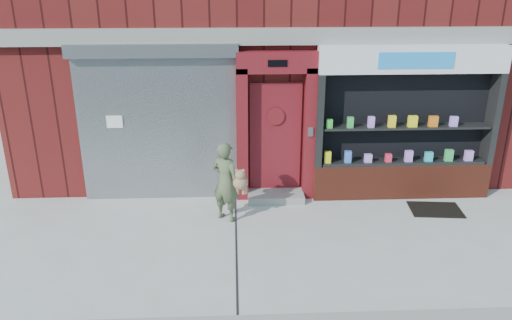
{
  "coord_description": "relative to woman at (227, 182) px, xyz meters",
  "views": [
    {
      "loc": [
        -1.56,
        -7.28,
        4.21
      ],
      "look_at": [
        -1.17,
        1.0,
        1.11
      ],
      "focal_mm": 35.0,
      "sensor_mm": 36.0,
      "label": 1
    }
  ],
  "objects": [
    {
      "name": "red_door_bay",
      "position": [
        0.94,
        0.94,
        0.72
      ],
      "size": [
        1.52,
        0.58,
        2.9
      ],
      "color": "#560E14",
      "rests_on": "ground"
    },
    {
      "name": "ground",
      "position": [
        1.69,
        -0.92,
        -0.74
      ],
      "size": [
        80.0,
        80.0,
        0.0
      ],
      "primitive_type": "plane",
      "color": "#9E9E99",
      "rests_on": "ground"
    },
    {
      "name": "woman",
      "position": [
        0.0,
        0.0,
        0.0
      ],
      "size": [
        0.72,
        0.59,
        1.48
      ],
      "color": "#4B5739",
      "rests_on": "ground"
    },
    {
      "name": "shutter_bay",
      "position": [
        -1.31,
        1.01,
        0.98
      ],
      "size": [
        3.1,
        0.3,
        3.04
      ],
      "color": "gray",
      "rests_on": "ground"
    },
    {
      "name": "doormat",
      "position": [
        3.94,
        0.18,
        -0.73
      ],
      "size": [
        1.01,
        0.75,
        0.02
      ],
      "primitive_type": "cube",
      "rotation": [
        0.0,
        0.0,
        -0.1
      ],
      "color": "black",
      "rests_on": "ground"
    },
    {
      "name": "pharmacy_bay",
      "position": [
        3.44,
        0.9,
        0.63
      ],
      "size": [
        3.5,
        0.41,
        3.0
      ],
      "color": "maroon",
      "rests_on": "ground"
    }
  ]
}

